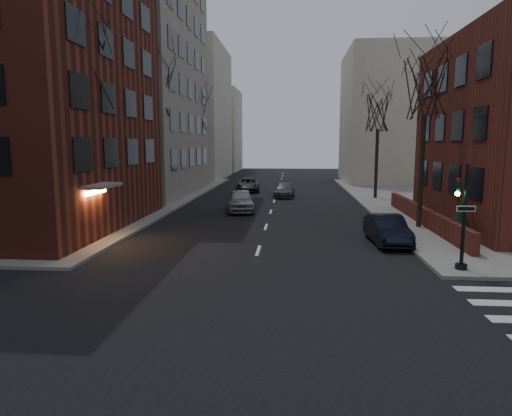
# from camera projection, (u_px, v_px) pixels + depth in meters

# --- Properties ---
(ground) EXTENTS (160.00, 160.00, 0.00)m
(ground) POSITION_uv_depth(u_px,v_px,m) (213.00, 389.00, 9.19)
(ground) COLOR black
(ground) RESTS_ON ground
(building_left_tan) EXTENTS (18.00, 18.00, 28.00)m
(building_left_tan) POSITION_uv_depth(u_px,v_px,m) (93.00, 44.00, 42.10)
(building_left_tan) COLOR #9F9683
(building_left_tan) RESTS_ON ground
(low_wall_right) EXTENTS (0.35, 16.00, 1.00)m
(low_wall_right) POSITION_uv_depth(u_px,v_px,m) (423.00, 215.00, 27.10)
(low_wall_right) COLOR maroon
(low_wall_right) RESTS_ON sidewalk_far_right
(building_distant_la) EXTENTS (14.00, 16.00, 18.00)m
(building_distant_la) POSITION_uv_depth(u_px,v_px,m) (174.00, 113.00, 63.37)
(building_distant_la) COLOR beige
(building_distant_la) RESTS_ON ground
(building_distant_ra) EXTENTS (14.00, 14.00, 16.00)m
(building_distant_ra) POSITION_uv_depth(u_px,v_px,m) (403.00, 118.00, 56.19)
(building_distant_ra) COLOR beige
(building_distant_ra) RESTS_ON ground
(building_distant_lb) EXTENTS (10.00, 12.00, 14.00)m
(building_distant_lb) POSITION_uv_depth(u_px,v_px,m) (210.00, 131.00, 80.27)
(building_distant_lb) COLOR beige
(building_distant_lb) RESTS_ON ground
(traffic_signal) EXTENTS (0.76, 0.44, 4.00)m
(traffic_signal) POSITION_uv_depth(u_px,v_px,m) (462.00, 224.00, 17.16)
(traffic_signal) COLOR black
(traffic_signal) RESTS_ON sidewalk_far_right
(tree_left_a) EXTENTS (4.18, 4.18, 10.26)m
(tree_left_a) POSITION_uv_depth(u_px,v_px,m) (84.00, 70.00, 22.50)
(tree_left_a) COLOR #2D231C
(tree_left_a) RESTS_ON sidewalk_far_left
(tree_left_b) EXTENTS (4.40, 4.40, 10.80)m
(tree_left_b) POSITION_uv_depth(u_px,v_px,m) (156.00, 89.00, 34.28)
(tree_left_b) COLOR #2D231C
(tree_left_b) RESTS_ON sidewalk_far_left
(tree_left_c) EXTENTS (3.96, 3.96, 9.72)m
(tree_left_c) POSITION_uv_depth(u_px,v_px,m) (195.00, 113.00, 48.21)
(tree_left_c) COLOR #2D231C
(tree_left_c) RESTS_ON sidewalk_far_left
(tree_right_a) EXTENTS (3.96, 3.96, 9.72)m
(tree_right_a) POSITION_uv_depth(u_px,v_px,m) (426.00, 86.00, 25.11)
(tree_right_a) COLOR #2D231C
(tree_right_a) RESTS_ON sidewalk_far_right
(tree_right_b) EXTENTS (3.74, 3.74, 9.18)m
(tree_right_b) POSITION_uv_depth(u_px,v_px,m) (378.00, 111.00, 38.98)
(tree_right_b) COLOR #2D231C
(tree_right_b) RESTS_ON sidewalk_far_right
(streetlamp_near) EXTENTS (0.36, 0.36, 6.28)m
(streetlamp_near) POSITION_uv_depth(u_px,v_px,m) (149.00, 153.00, 30.94)
(streetlamp_near) COLOR black
(streetlamp_near) RESTS_ON sidewalk_far_left
(streetlamp_far) EXTENTS (0.36, 0.36, 6.28)m
(streetlamp_far) POSITION_uv_depth(u_px,v_px,m) (205.00, 149.00, 50.68)
(streetlamp_far) COLOR black
(streetlamp_far) RESTS_ON sidewalk_far_left
(parked_sedan) EXTENTS (1.76, 4.38, 1.42)m
(parked_sedan) POSITION_uv_depth(u_px,v_px,m) (387.00, 230.00, 22.36)
(parked_sedan) COLOR black
(parked_sedan) RESTS_ON ground
(car_lane_silver) EXTENTS (2.49, 4.91, 1.60)m
(car_lane_silver) POSITION_uv_depth(u_px,v_px,m) (241.00, 200.00, 32.92)
(car_lane_silver) COLOR #95959A
(car_lane_silver) RESTS_ON ground
(car_lane_gray) EXTENTS (1.97, 4.37, 1.24)m
(car_lane_gray) POSITION_uv_depth(u_px,v_px,m) (284.00, 190.00, 41.72)
(car_lane_gray) COLOR #45464A
(car_lane_gray) RESTS_ON ground
(car_lane_far) EXTENTS (2.55, 5.07, 1.38)m
(car_lane_far) POSITION_uv_depth(u_px,v_px,m) (248.00, 185.00, 46.39)
(car_lane_far) COLOR #3A3A3E
(car_lane_far) RESTS_ON ground
(sandwich_board) EXTENTS (0.38, 0.53, 0.83)m
(sandwich_board) POSITION_uv_depth(u_px,v_px,m) (435.00, 219.00, 26.23)
(sandwich_board) COLOR silver
(sandwich_board) RESTS_ON sidewalk_far_right
(evergreen_shrub) EXTENTS (1.50, 1.50, 2.13)m
(evergreen_shrub) POSITION_uv_depth(u_px,v_px,m) (460.00, 219.00, 22.27)
(evergreen_shrub) COLOR black
(evergreen_shrub) RESTS_ON sidewalk_far_right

